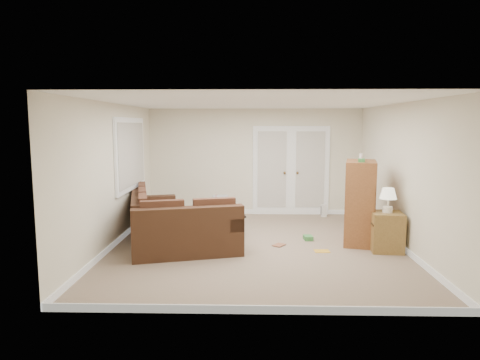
{
  "coord_description": "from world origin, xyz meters",
  "views": [
    {
      "loc": [
        -0.1,
        -7.35,
        2.13
      ],
      "look_at": [
        -0.3,
        0.57,
        1.1
      ],
      "focal_mm": 32.0,
      "sensor_mm": 36.0,
      "label": 1
    }
  ],
  "objects_px": {
    "side_cabinet": "(387,228)",
    "sectional_sofa": "(168,226)",
    "tv_armoire": "(360,202)",
    "coffee_table": "(221,220)"
  },
  "relations": [
    {
      "from": "sectional_sofa",
      "to": "tv_armoire",
      "type": "distance_m",
      "value": 3.47
    },
    {
      "from": "sectional_sofa",
      "to": "tv_armoire",
      "type": "height_order",
      "value": "tv_armoire"
    },
    {
      "from": "tv_armoire",
      "to": "coffee_table",
      "type": "bearing_deg",
      "value": 179.11
    },
    {
      "from": "tv_armoire",
      "to": "side_cabinet",
      "type": "distance_m",
      "value": 0.72
    },
    {
      "from": "coffee_table",
      "to": "tv_armoire",
      "type": "bearing_deg",
      "value": -27.2
    },
    {
      "from": "coffee_table",
      "to": "side_cabinet",
      "type": "relative_size",
      "value": 1.15
    },
    {
      "from": "tv_armoire",
      "to": "side_cabinet",
      "type": "bearing_deg",
      "value": -43.39
    },
    {
      "from": "side_cabinet",
      "to": "coffee_table",
      "type": "bearing_deg",
      "value": 163.17
    },
    {
      "from": "side_cabinet",
      "to": "sectional_sofa",
      "type": "bearing_deg",
      "value": -179.86
    },
    {
      "from": "side_cabinet",
      "to": "tv_armoire",
      "type": "bearing_deg",
      "value": 128.36
    }
  ]
}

